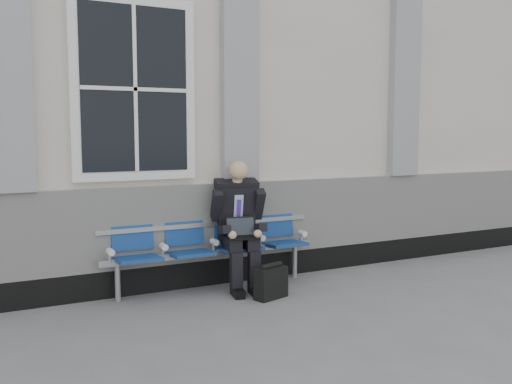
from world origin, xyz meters
TOP-DOWN VIEW (x-y plane):
  - ground at (0.00, 0.00)m, footprint 70.00×70.00m
  - station_building at (-0.02, 3.47)m, footprint 14.40×4.40m
  - bench at (1.19, 1.32)m, footprint 2.60×0.47m
  - businessman at (1.46, 1.19)m, footprint 0.64×0.86m
  - briefcase at (1.58, 0.63)m, footprint 0.41×0.26m

SIDE VIEW (x-z plane):
  - ground at x=0.00m, z-range 0.00..0.00m
  - briefcase at x=1.58m, z-range -0.02..0.37m
  - bench at x=1.19m, z-range 0.10..1.01m
  - businessman at x=1.46m, z-range 0.05..1.52m
  - station_building at x=-0.02m, z-range -0.02..4.47m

